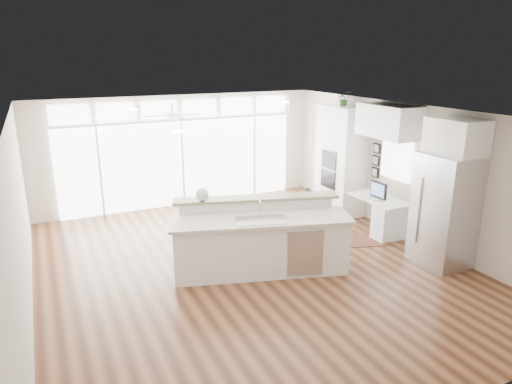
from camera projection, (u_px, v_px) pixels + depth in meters
name	position (u px, v px, depth m)	size (l,w,h in m)	color
floor	(250.00, 267.00, 8.10)	(7.00, 8.00, 0.02)	#442515
ceiling	(250.00, 113.00, 7.32)	(7.00, 8.00, 0.02)	white
wall_back	(181.00, 151.00, 11.16)	(7.00, 0.04, 2.70)	beige
wall_front	(431.00, 306.00, 4.26)	(7.00, 0.04, 2.70)	beige
wall_left	(19.00, 226.00, 6.25)	(0.04, 8.00, 2.70)	beige
wall_right	(408.00, 172.00, 9.16)	(0.04, 8.00, 2.70)	beige
glass_wall	(182.00, 163.00, 11.19)	(5.80, 0.06, 2.08)	white
transom_row	(180.00, 109.00, 10.81)	(5.90, 0.06, 0.40)	white
desk_window	(396.00, 159.00, 9.35)	(0.04, 0.85, 0.85)	white
ceiling_fan	(172.00, 110.00, 9.59)	(1.16, 1.16, 0.32)	white
recessed_lights	(245.00, 113.00, 7.50)	(3.40, 3.00, 0.02)	white
oven_cabinet	(341.00, 160.00, 10.61)	(0.64, 1.20, 2.50)	white
desk_nook	(379.00, 215.00, 9.55)	(0.72, 1.30, 0.76)	white
upper_cabinets	(389.00, 121.00, 9.00)	(0.64, 1.30, 0.64)	white
refrigerator	(444.00, 211.00, 7.94)	(0.76, 0.90, 2.00)	silver
fridge_cabinet	(456.00, 136.00, 7.59)	(0.64, 0.90, 0.60)	white
framed_photos	(376.00, 160.00, 9.93)	(0.06, 0.22, 0.80)	black
kitchen_island	(261.00, 239.00, 7.74)	(3.04, 1.14, 1.21)	white
rug	(364.00, 240.00, 9.23)	(0.94, 0.68, 0.01)	#381A12
office_chair	(319.00, 213.00, 9.31)	(0.51, 0.48, 0.99)	black
fishbowl	(202.00, 194.00, 7.77)	(0.23, 0.23, 0.23)	silver
monitor	(378.00, 190.00, 9.35)	(0.08, 0.45, 0.38)	black
keyboard	(371.00, 199.00, 9.33)	(0.11, 0.30, 0.02)	silver
potted_plant	(344.00, 100.00, 10.21)	(0.30, 0.33, 0.26)	#2A5022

